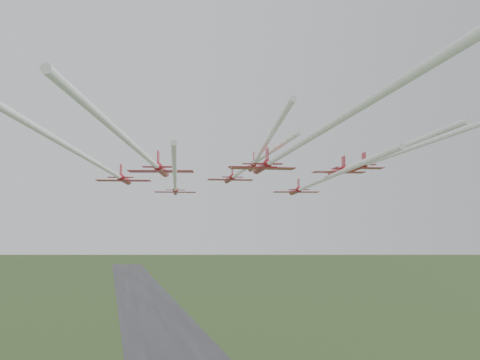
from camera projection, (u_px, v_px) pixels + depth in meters
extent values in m
cube|color=#313134|center=(154.00, 316.00, 291.98)|extent=(38.00, 900.00, 0.04)
cylinder|color=red|center=(230.00, 179.00, 114.10)|extent=(1.97, 9.28, 1.19)
cone|color=red|center=(226.00, 181.00, 119.58)|extent=(1.35, 2.04, 1.19)
cone|color=red|center=(233.00, 177.00, 108.93)|extent=(1.19, 1.39, 1.08)
ellipsoid|color=black|center=(228.00, 178.00, 116.27)|extent=(0.54, 1.06, 0.35)
cube|color=red|center=(230.00, 180.00, 113.22)|extent=(9.74, 3.62, 0.11)
cube|color=red|center=(232.00, 177.00, 109.94)|extent=(4.43, 1.67, 0.09)
cube|color=red|center=(232.00, 171.00, 110.27)|extent=(0.27, 1.95, 2.17)
cylinder|color=silver|center=(257.00, 161.00, 83.44)|extent=(4.97, 50.52, 0.65)
cylinder|color=red|center=(175.00, 191.00, 103.22)|extent=(1.91, 7.64, 0.98)
cone|color=red|center=(175.00, 193.00, 107.76)|extent=(1.17, 1.71, 0.98)
cone|color=red|center=(175.00, 190.00, 98.95)|extent=(1.02, 1.17, 0.89)
ellipsoid|color=black|center=(175.00, 190.00, 105.01)|extent=(0.48, 0.89, 0.29)
cube|color=red|center=(175.00, 192.00, 102.49)|extent=(8.07, 3.27, 0.09)
cube|color=red|center=(175.00, 190.00, 99.78)|extent=(3.67, 1.50, 0.07)
cube|color=red|center=(175.00, 185.00, 100.05)|extent=(0.29, 1.60, 1.78)
cylinder|color=silver|center=(175.00, 175.00, 71.75)|extent=(7.25, 53.67, 0.53)
cylinder|color=red|center=(295.00, 191.00, 107.59)|extent=(2.63, 8.76, 1.13)
cone|color=red|center=(291.00, 193.00, 112.83)|extent=(1.43, 2.01, 1.13)
cone|color=red|center=(299.00, 189.00, 102.66)|extent=(1.22, 1.39, 1.02)
ellipsoid|color=black|center=(293.00, 190.00, 109.66)|extent=(0.59, 1.03, 0.33)
cube|color=red|center=(296.00, 192.00, 106.76)|extent=(9.33, 4.20, 0.10)
cube|color=red|center=(299.00, 190.00, 103.63)|extent=(4.24, 1.93, 0.08)
cube|color=red|center=(298.00, 184.00, 103.94)|extent=(0.42, 1.83, 2.05)
cylinder|color=silver|center=(333.00, 175.00, 75.62)|extent=(9.95, 52.58, 0.61)
cylinder|color=red|center=(125.00, 180.00, 92.43)|extent=(2.74, 8.89, 1.14)
cone|color=red|center=(129.00, 182.00, 97.75)|extent=(1.47, 2.05, 1.14)
cone|color=red|center=(120.00, 177.00, 87.42)|extent=(1.25, 1.42, 1.04)
ellipsoid|color=black|center=(126.00, 178.00, 94.53)|extent=(0.61, 1.05, 0.33)
cube|color=red|center=(124.00, 181.00, 91.58)|extent=(9.48, 4.33, 0.10)
cube|color=red|center=(121.00, 177.00, 88.40)|extent=(4.31, 1.99, 0.08)
cube|color=red|center=(121.00, 171.00, 88.71)|extent=(0.44, 1.86, 2.08)
cylinder|color=silver|center=(80.00, 153.00, 60.29)|extent=(10.39, 52.65, 0.62)
cylinder|color=red|center=(252.00, 166.00, 90.47)|extent=(2.52, 7.92, 1.02)
cone|color=red|center=(250.00, 170.00, 95.22)|extent=(1.32, 1.83, 1.02)
cone|color=red|center=(254.00, 163.00, 86.00)|extent=(1.12, 1.27, 0.93)
ellipsoid|color=black|center=(251.00, 166.00, 92.35)|extent=(0.55, 0.94, 0.30)
cube|color=red|center=(252.00, 167.00, 89.71)|extent=(8.46, 3.94, 0.09)
cube|color=red|center=(254.00, 164.00, 86.88)|extent=(3.85, 1.81, 0.07)
cube|color=red|center=(254.00, 158.00, 87.16)|extent=(0.41, 1.65, 1.85)
cylinder|color=silver|center=(267.00, 141.00, 64.45)|extent=(8.72, 41.63, 0.56)
cylinder|color=red|center=(357.00, 167.00, 94.67)|extent=(2.23, 8.54, 1.10)
cone|color=red|center=(348.00, 170.00, 99.74)|extent=(1.33, 1.92, 1.10)
cone|color=red|center=(366.00, 164.00, 89.88)|extent=(1.15, 1.32, 1.00)
ellipsoid|color=black|center=(353.00, 166.00, 96.67)|extent=(0.54, 0.99, 0.32)
cube|color=red|center=(358.00, 168.00, 93.85)|extent=(9.03, 3.75, 0.10)
cube|color=red|center=(364.00, 165.00, 90.82)|extent=(4.11, 1.72, 0.08)
cube|color=red|center=(364.00, 158.00, 91.12)|extent=(0.34, 1.79, 1.99)
cylinder|color=silver|center=(427.00, 142.00, 67.44)|extent=(6.57, 43.92, 0.60)
cylinder|color=red|center=(162.00, 170.00, 77.59)|extent=(3.11, 9.03, 1.16)
cone|color=red|center=(166.00, 174.00, 83.01)|extent=(1.55, 2.11, 1.16)
cone|color=red|center=(157.00, 166.00, 72.48)|extent=(1.31, 1.47, 1.06)
ellipsoid|color=black|center=(164.00, 169.00, 79.73)|extent=(0.65, 1.08, 0.34)
cube|color=red|center=(161.00, 171.00, 76.72)|extent=(9.69, 4.73, 0.11)
cube|color=red|center=(158.00, 167.00, 73.48)|extent=(4.41, 2.17, 0.08)
cube|color=red|center=(158.00, 159.00, 73.80)|extent=(0.52, 1.88, 2.12)
cylinder|color=silver|center=(125.00, 138.00, 50.11)|extent=(10.22, 42.85, 0.63)
cylinder|color=red|center=(337.00, 171.00, 80.05)|extent=(2.06, 7.54, 0.97)
cone|color=red|center=(329.00, 174.00, 84.54)|extent=(1.19, 1.71, 0.97)
cone|color=red|center=(346.00, 168.00, 75.82)|extent=(1.03, 1.17, 0.88)
ellipsoid|color=black|center=(334.00, 170.00, 81.83)|extent=(0.49, 0.88, 0.28)
cube|color=red|center=(339.00, 172.00, 79.33)|extent=(8.00, 3.40, 0.09)
cube|color=red|center=(344.00, 169.00, 76.65)|extent=(3.64, 1.56, 0.07)
cube|color=red|center=(343.00, 162.00, 76.91)|extent=(0.32, 1.58, 1.76)
cylinder|color=silver|center=(390.00, 151.00, 59.00)|extent=(5.36, 32.68, 0.53)
cylinder|color=red|center=(262.00, 167.00, 69.06)|extent=(1.78, 7.96, 1.02)
cone|color=red|center=(255.00, 171.00, 73.77)|extent=(1.18, 1.76, 1.02)
cone|color=red|center=(269.00, 163.00, 64.62)|extent=(1.03, 1.20, 0.93)
ellipsoid|color=black|center=(259.00, 166.00, 70.92)|extent=(0.47, 0.92, 0.30)
cube|color=red|center=(263.00, 168.00, 68.30)|extent=(8.37, 3.20, 0.09)
cube|color=red|center=(267.00, 164.00, 65.49)|extent=(3.81, 1.47, 0.07)
cube|color=red|center=(267.00, 156.00, 65.76)|extent=(0.25, 1.67, 1.86)
cylinder|color=silver|center=(334.00, 123.00, 40.17)|extent=(5.26, 48.43, 0.56)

